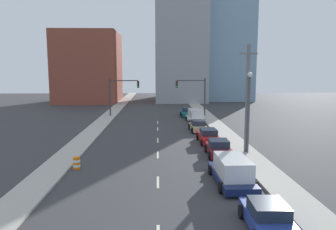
% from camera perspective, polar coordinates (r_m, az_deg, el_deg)
% --- Properties ---
extents(sidewalk_left, '(2.42, 99.32, 0.16)m').
position_cam_1_polar(sidewalk_left, '(57.60, -9.87, 0.24)').
color(sidewalk_left, '#ADA89E').
rests_on(sidewalk_left, ground).
extents(sidewalk_right, '(2.42, 99.32, 0.16)m').
position_cam_1_polar(sidewalk_right, '(57.60, 6.24, 0.31)').
color(sidewalk_right, '#ADA89E').
rests_on(sidewalk_right, ground).
extents(lane_stripe_at_15m, '(0.16, 2.40, 0.01)m').
position_cam_1_polar(lane_stripe_at_15m, '(23.00, -1.75, -11.58)').
color(lane_stripe_at_15m, beige).
rests_on(lane_stripe_at_15m, ground).
extents(lane_stripe_at_22m, '(0.16, 2.40, 0.01)m').
position_cam_1_polar(lane_stripe_at_22m, '(29.93, -1.78, -6.94)').
color(lane_stripe_at_22m, beige).
rests_on(lane_stripe_at_22m, ground).
extents(lane_stripe_at_28m, '(0.16, 2.40, 0.01)m').
position_cam_1_polar(lane_stripe_at_28m, '(35.94, -1.79, -4.41)').
color(lane_stripe_at_28m, beige).
rests_on(lane_stripe_at_28m, ground).
extents(lane_stripe_at_35m, '(0.16, 2.40, 0.01)m').
position_cam_1_polar(lane_stripe_at_35m, '(42.64, -1.80, -2.44)').
color(lane_stripe_at_35m, beige).
rests_on(lane_stripe_at_35m, ground).
extents(lane_stripe_at_40m, '(0.16, 2.40, 0.01)m').
position_cam_1_polar(lane_stripe_at_40m, '(47.89, -1.81, -1.29)').
color(lane_stripe_at_40m, beige).
rests_on(lane_stripe_at_40m, ground).
extents(building_brick_left, '(14.00, 16.00, 16.30)m').
position_cam_1_polar(building_brick_left, '(80.55, -13.59, 8.05)').
color(building_brick_left, brown).
rests_on(building_brick_left, ground).
extents(building_office_center, '(12.00, 20.00, 25.47)m').
position_cam_1_polar(building_office_center, '(83.24, 2.04, 11.42)').
color(building_office_center, '#99999E').
rests_on(building_office_center, ground).
extents(building_glass_right, '(13.00, 20.00, 33.79)m').
position_cam_1_polar(building_glass_right, '(88.99, 9.33, 13.78)').
color(building_glass_right, '#7A9EB7').
rests_on(building_glass_right, ground).
extents(traffic_signal_left, '(4.93, 0.35, 6.29)m').
position_cam_1_polar(traffic_signal_left, '(54.06, -8.62, 4.07)').
color(traffic_signal_left, '#38383D').
rests_on(traffic_signal_left, ground).
extents(traffic_signal_right, '(4.93, 0.35, 6.29)m').
position_cam_1_polar(traffic_signal_right, '(54.06, 4.96, 4.13)').
color(traffic_signal_right, '#38383D').
rests_on(traffic_signal_right, ground).
extents(utility_pole_right_mid, '(1.60, 0.32, 9.88)m').
position_cam_1_polar(utility_pole_right_mid, '(30.51, 13.64, 2.79)').
color(utility_pole_right_mid, slate).
rests_on(utility_pole_right_mid, ground).
extents(traffic_barrel, '(0.56, 0.56, 0.95)m').
position_cam_1_polar(traffic_barrel, '(26.64, -15.62, -8.07)').
color(traffic_barrel, orange).
rests_on(traffic_barrel, ground).
extents(street_lamp, '(0.44, 0.44, 7.46)m').
position_cam_1_polar(street_lamp, '(30.31, 13.91, 1.44)').
color(street_lamp, '#4C4C51').
rests_on(street_lamp, ground).
extents(sedan_blue, '(2.25, 4.37, 1.41)m').
position_cam_1_polar(sedan_blue, '(17.11, 17.04, -16.71)').
color(sedan_blue, navy).
rests_on(sedan_blue, ground).
extents(box_truck_navy, '(2.56, 6.00, 1.86)m').
position_cam_1_polar(box_truck_navy, '(22.83, 11.12, -9.52)').
color(box_truck_navy, '#141E47').
rests_on(box_truck_navy, ground).
extents(sedan_maroon, '(2.25, 4.35, 1.46)m').
position_cam_1_polar(sedan_maroon, '(29.83, 8.82, -5.76)').
color(sedan_maroon, maroon).
rests_on(sedan_maroon, ground).
extents(sedan_red, '(2.21, 4.80, 1.47)m').
position_cam_1_polar(sedan_red, '(34.96, 7.06, -3.69)').
color(sedan_red, red).
rests_on(sedan_red, ground).
extents(sedan_tan, '(2.21, 4.50, 1.36)m').
position_cam_1_polar(sedan_tan, '(41.22, 5.28, -1.94)').
color(sedan_tan, tan).
rests_on(sedan_tan, ground).
extents(box_truck_white, '(2.49, 6.22, 1.91)m').
position_cam_1_polar(box_truck_white, '(47.78, 4.79, -0.23)').
color(box_truck_white, silver).
rests_on(box_truck_white, ground).
extents(sedan_teal, '(2.22, 4.42, 1.49)m').
position_cam_1_polar(sedan_teal, '(53.89, 3.37, 0.46)').
color(sedan_teal, '#196B75').
rests_on(sedan_teal, ground).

